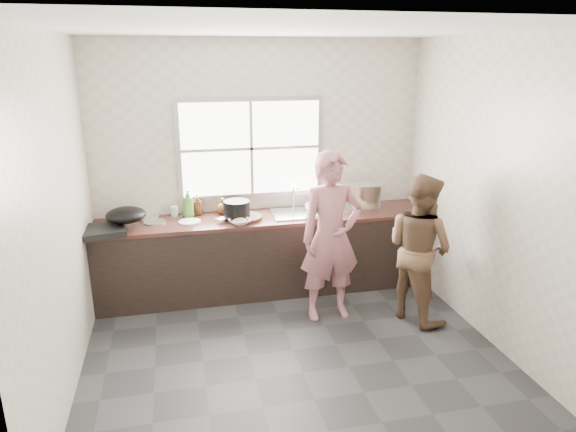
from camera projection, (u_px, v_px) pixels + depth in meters
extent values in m
cube|color=#2B2B2E|center=(293.00, 350.00, 4.58)|extent=(3.60, 3.20, 0.01)
cube|color=silver|center=(294.00, 28.00, 3.77)|extent=(3.60, 3.20, 0.01)
cube|color=beige|center=(260.00, 166.00, 5.67)|extent=(3.60, 0.01, 2.70)
cube|color=beige|center=(57.00, 220.00, 3.80)|extent=(0.01, 3.20, 2.70)
cube|color=beige|center=(491.00, 192.00, 4.56)|extent=(0.01, 3.20, 2.70)
cube|color=beige|center=(364.00, 288.00, 2.68)|extent=(3.60, 0.01, 2.70)
cube|color=black|center=(266.00, 255.00, 5.66)|extent=(3.60, 0.62, 0.82)
cube|color=#3C1E18|center=(266.00, 218.00, 5.53)|extent=(3.60, 0.64, 0.04)
cube|color=silver|center=(297.00, 214.00, 5.60)|extent=(0.55, 0.45, 0.02)
cylinder|color=silver|center=(293.00, 196.00, 5.74)|extent=(0.02, 0.02, 0.30)
cube|color=#9EA0A5|center=(251.00, 148.00, 5.58)|extent=(1.60, 0.05, 1.10)
cube|color=white|center=(251.00, 149.00, 5.55)|extent=(1.50, 0.01, 1.00)
imported|color=#A7646B|center=(331.00, 242.00, 4.97)|extent=(0.59, 0.40, 1.56)
imported|color=brown|center=(419.00, 248.00, 4.97)|extent=(0.79, 0.87, 1.46)
cylinder|color=black|center=(244.00, 218.00, 5.41)|extent=(0.39, 0.39, 0.04)
cube|color=silver|center=(225.00, 218.00, 5.33)|extent=(0.20, 0.17, 0.01)
imported|color=white|center=(240.00, 222.00, 5.25)|extent=(0.27, 0.27, 0.05)
imported|color=white|center=(316.00, 208.00, 5.69)|extent=(0.26, 0.26, 0.07)
imported|color=white|center=(313.00, 216.00, 5.42)|extent=(0.27, 0.27, 0.07)
cylinder|color=black|center=(237.00, 210.00, 5.39)|extent=(0.36, 0.36, 0.20)
cylinder|color=silver|center=(190.00, 222.00, 5.31)|extent=(0.24, 0.24, 0.02)
imported|color=#40832B|center=(188.00, 203.00, 5.44)|extent=(0.15, 0.15, 0.31)
imported|color=#4E2813|center=(197.00, 205.00, 5.55)|extent=(0.12, 0.12, 0.21)
imported|color=#4F3313|center=(223.00, 207.00, 5.58)|extent=(0.13, 0.13, 0.16)
cylinder|color=silver|center=(175.00, 211.00, 5.52)|extent=(0.10, 0.10, 0.11)
cube|color=black|center=(102.00, 231.00, 4.97)|extent=(0.48, 0.48, 0.06)
ellipsoid|color=black|center=(126.00, 215.00, 5.11)|extent=(0.48, 0.48, 0.15)
cube|color=white|center=(359.00, 197.00, 5.69)|extent=(0.43, 0.32, 0.30)
cylinder|color=silver|center=(155.00, 222.00, 5.32)|extent=(0.24, 0.24, 0.01)
cylinder|color=silver|center=(146.00, 217.00, 5.47)|extent=(0.36, 0.36, 0.01)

